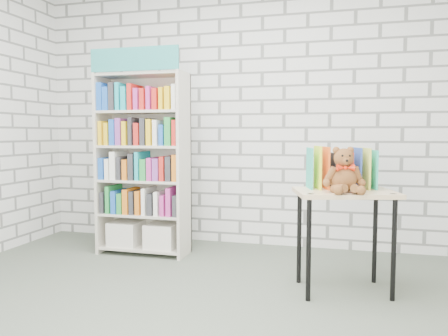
# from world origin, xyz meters

# --- Properties ---
(ground) EXTENTS (4.50, 4.50, 0.00)m
(ground) POSITION_xyz_m (0.00, 0.00, 0.00)
(ground) COLOR #4D5649
(ground) RESTS_ON ground
(room_shell) EXTENTS (4.52, 4.02, 2.81)m
(room_shell) POSITION_xyz_m (0.00, 0.00, 1.78)
(room_shell) COLOR silver
(room_shell) RESTS_ON ground
(bookshelf) EXTENTS (0.89, 0.35, 2.00)m
(bookshelf) POSITION_xyz_m (-0.84, 1.36, 0.91)
(bookshelf) COLOR beige
(bookshelf) RESTS_ON ground
(display_table) EXTENTS (0.82, 0.66, 0.77)m
(display_table) POSITION_xyz_m (1.08, 0.76, 0.66)
(display_table) COLOR tan
(display_table) RESTS_ON ground
(table_books) EXTENTS (0.54, 0.34, 0.30)m
(table_books) POSITION_xyz_m (1.05, 0.87, 0.92)
(table_books) COLOR #2AB69C
(table_books) RESTS_ON display_table
(teddy_bear) EXTENTS (0.30, 0.30, 0.33)m
(teddy_bear) POSITION_xyz_m (1.07, 0.65, 0.90)
(teddy_bear) COLOR brown
(teddy_bear) RESTS_ON display_table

